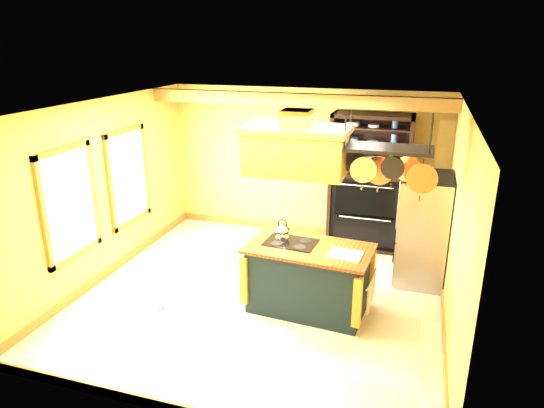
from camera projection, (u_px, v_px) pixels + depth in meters
The scene contains 15 objects.
floor at pixel (262, 294), 7.02m from camera, with size 5.00×5.00×0.00m, color beige.
ceiling at pixel (261, 106), 6.14m from camera, with size 5.00×5.00×0.00m, color white.
wall_back at pixel (305, 163), 8.83m from camera, with size 5.00×0.02×2.70m, color gold.
wall_front at pixel (173, 295), 4.32m from camera, with size 5.00×0.02×2.70m, color gold.
wall_left at pixel (104, 190), 7.28m from camera, with size 0.02×5.00×2.70m, color gold.
wall_right at pixel (457, 227), 5.87m from camera, with size 0.02×5.00×2.70m, color gold.
ceiling_beam at pixel (295, 100), 7.71m from camera, with size 5.00×0.15×0.20m, color olive.
window_near at pixel (70, 204), 6.53m from camera, with size 0.06×1.06×1.56m.
window_far at pixel (128, 177), 7.80m from camera, with size 0.06×1.06×1.56m.
kitchen_island at pixel (308, 278), 6.50m from camera, with size 1.71×1.04×1.11m.
range_hood at pixel (296, 148), 5.99m from camera, with size 1.31×0.74×0.80m.
pot_rack at pixel (388, 159), 5.69m from camera, with size 1.15×0.52×0.88m.
refrigerator at pixel (422, 232), 7.19m from camera, with size 0.71×0.83×1.63m.
hutch at pixel (368, 197), 8.41m from camera, with size 1.33×0.60×2.35m.
floor_register at pixel (155, 307), 6.69m from camera, with size 0.28×0.12×0.01m, color black.
Camera 1 is at (1.99, -5.88, 3.52)m, focal length 32.00 mm.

